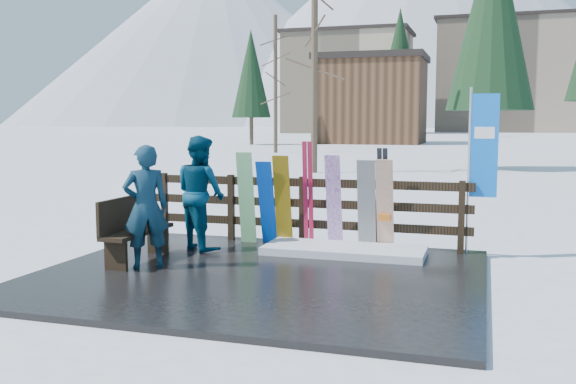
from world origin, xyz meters
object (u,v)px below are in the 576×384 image
(snowboard_4, at_px, (367,205))
(bench, at_px, (133,227))
(snowboard_5, at_px, (385,205))
(snowboard_0, at_px, (267,203))
(snowboard_3, at_px, (334,202))
(snowboard_2, at_px, (283,201))
(person_back, at_px, (200,193))
(snowboard_1, at_px, (246,198))
(person_front, at_px, (146,207))
(rental_flag, at_px, (480,152))

(snowboard_4, bearing_deg, bench, -150.12)
(bench, bearing_deg, snowboard_5, 27.74)
(snowboard_0, height_order, snowboard_4, snowboard_4)
(snowboard_5, bearing_deg, snowboard_3, 180.00)
(snowboard_2, relative_size, person_back, 0.83)
(bench, xyz_separation_m, snowboard_1, (1.10, 1.82, 0.27))
(bench, xyz_separation_m, snowboard_4, (3.16, 1.82, 0.22))
(snowboard_1, relative_size, snowboard_4, 1.06)
(snowboard_1, xyz_separation_m, snowboard_4, (2.06, -0.00, -0.05))
(snowboard_1, relative_size, person_front, 0.90)
(snowboard_1, height_order, snowboard_5, snowboard_1)
(bench, distance_m, snowboard_4, 3.65)
(bench, height_order, snowboard_4, snowboard_4)
(snowboard_2, bearing_deg, snowboard_4, -0.00)
(snowboard_2, bearing_deg, snowboard_0, -180.00)
(bench, distance_m, person_back, 1.32)
(snowboard_1, xyz_separation_m, person_front, (-0.70, -2.13, 0.09))
(snowboard_5, bearing_deg, rental_flag, 10.69)
(person_back, bearing_deg, snowboard_0, -109.28)
(bench, relative_size, rental_flag, 0.58)
(snowboard_4, bearing_deg, person_front, -142.32)
(snowboard_4, height_order, snowboard_5, snowboard_5)
(snowboard_3, xyz_separation_m, snowboard_4, (0.54, 0.00, -0.04))
(snowboard_4, height_order, person_back, person_back)
(snowboard_4, height_order, rental_flag, rental_flag)
(bench, xyz_separation_m, rental_flag, (4.89, 2.09, 1.09))
(snowboard_4, distance_m, rental_flag, 1.95)
(rental_flag, bearing_deg, snowboard_2, -175.08)
(snowboard_1, height_order, rental_flag, rental_flag)
(rental_flag, height_order, person_back, rental_flag)
(snowboard_2, xyz_separation_m, snowboard_5, (1.71, -0.00, -0.02))
(snowboard_2, xyz_separation_m, rental_flag, (3.14, 0.27, 0.85))
(snowboard_0, distance_m, snowboard_4, 1.69)
(snowboard_3, distance_m, snowboard_5, 0.83)
(snowboard_3, height_order, person_front, person_front)
(snowboard_3, relative_size, snowboard_4, 1.06)
(snowboard_1, distance_m, snowboard_3, 1.52)
(snowboard_1, xyz_separation_m, snowboard_3, (1.52, -0.00, -0.01))
(snowboard_1, bearing_deg, person_back, -126.86)
(snowboard_4, distance_m, person_back, 2.69)
(snowboard_4, height_order, person_front, person_front)
(snowboard_4, distance_m, person_front, 3.49)
(snowboard_0, bearing_deg, bench, -128.95)
(snowboard_3, distance_m, person_front, 3.08)
(snowboard_3, bearing_deg, bench, -145.31)
(bench, height_order, snowboard_1, snowboard_1)
(snowboard_1, xyz_separation_m, snowboard_2, (0.65, 0.00, -0.02))
(bench, distance_m, snowboard_5, 3.91)
(snowboard_1, bearing_deg, rental_flag, 4.08)
(person_back, bearing_deg, rental_flag, -134.70)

